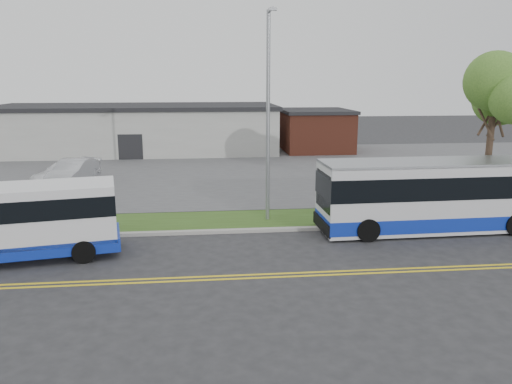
{
  "coord_description": "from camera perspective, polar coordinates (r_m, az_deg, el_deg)",
  "views": [
    {
      "loc": [
        0.03,
        -20.01,
        6.63
      ],
      "look_at": [
        2.37,
        2.07,
        1.6
      ],
      "focal_mm": 35.0,
      "sensor_mm": 36.0,
      "label": 1
    }
  ],
  "objects": [
    {
      "name": "transit_bus",
      "position": [
        23.76,
        20.86,
        -0.33
      ],
      "size": [
        11.41,
        2.96,
        3.15
      ],
      "rotation": [
        0.0,
        0.0,
        0.02
      ],
      "color": "silver",
      "rests_on": "ground"
    },
    {
      "name": "ground",
      "position": [
        21.08,
        -5.85,
        -5.64
      ],
      "size": [
        140.0,
        140.0,
        0.0
      ],
      "primitive_type": "plane",
      "color": "#28282B",
      "rests_on": "ground"
    },
    {
      "name": "parked_car_b",
      "position": [
        34.12,
        -20.96,
        2.09
      ],
      "size": [
        4.3,
        5.23,
        1.43
      ],
      "primitive_type": "imported",
      "rotation": [
        0.0,
        0.0,
        -0.56
      ],
      "color": "white",
      "rests_on": "parking_lot"
    },
    {
      "name": "commercial_building",
      "position": [
        47.6,
        -13.4,
        7.05
      ],
      "size": [
        25.4,
        10.4,
        4.35
      ],
      "color": "#9E9E99",
      "rests_on": "ground"
    },
    {
      "name": "verge",
      "position": [
        23.83,
        -5.9,
        -3.33
      ],
      "size": [
        80.0,
        3.3,
        0.1
      ],
      "primitive_type": "cube",
      "color": "#314717",
      "rests_on": "ground"
    },
    {
      "name": "parked_car_a",
      "position": [
        33.49,
        -20.15,
        2.13
      ],
      "size": [
        2.52,
        5.11,
        1.61
      ],
      "primitive_type": "imported",
      "rotation": [
        0.0,
        0.0,
        -0.17
      ],
      "color": "#A1A2A8",
      "rests_on": "parking_lot"
    },
    {
      "name": "lane_line_north",
      "position": [
        17.46,
        -5.78,
        -9.6
      ],
      "size": [
        70.0,
        0.12,
        0.01
      ],
      "primitive_type": "cube",
      "color": "yellow",
      "rests_on": "ground"
    },
    {
      "name": "brick_wing",
      "position": [
        47.41,
        6.79,
        7.02
      ],
      "size": [
        6.3,
        7.3,
        3.9
      ],
      "color": "brown",
      "rests_on": "ground"
    },
    {
      "name": "parking_lot",
      "position": [
        37.59,
        -6.01,
        2.61
      ],
      "size": [
        80.0,
        25.0,
        0.1
      ],
      "primitive_type": "cube",
      "color": "#4C4C4F",
      "rests_on": "ground"
    },
    {
      "name": "tree_east",
      "position": [
        26.92,
        25.68,
        10.63
      ],
      "size": [
        5.2,
        5.2,
        8.33
      ],
      "color": "#3C2921",
      "rests_on": "verge"
    },
    {
      "name": "curb",
      "position": [
        22.1,
        -5.87,
        -4.56
      ],
      "size": [
        80.0,
        0.3,
        0.15
      ],
      "primitive_type": "cube",
      "color": "#9E9B93",
      "rests_on": "ground"
    },
    {
      "name": "lane_line_south",
      "position": [
        17.19,
        -5.77,
        -9.97
      ],
      "size": [
        70.0,
        0.12,
        0.01
      ],
      "primitive_type": "cube",
      "color": "yellow",
      "rests_on": "ground"
    },
    {
      "name": "streetlight_near",
      "position": [
        22.97,
        1.41,
        9.27
      ],
      "size": [
        0.35,
        1.53,
        9.5
      ],
      "color": "gray",
      "rests_on": "verge"
    },
    {
      "name": "shuttle_bus",
      "position": [
        20.47,
        -24.05,
        -2.9
      ],
      "size": [
        7.58,
        3.61,
        2.8
      ],
      "rotation": [
        0.0,
        0.0,
        0.18
      ],
      "color": "#0E289E",
      "rests_on": "ground"
    }
  ]
}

